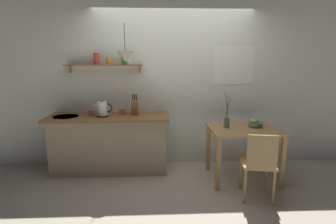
{
  "coord_description": "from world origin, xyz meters",
  "views": [
    {
      "loc": [
        -0.27,
        -3.62,
        1.73
      ],
      "look_at": [
        -0.1,
        0.25,
        0.95
      ],
      "focal_mm": 27.95,
      "sensor_mm": 36.0,
      "label": 1
    }
  ],
  "objects_px": {
    "electric_kettle": "(103,109)",
    "coffee_mug_by_sink": "(92,112)",
    "pendant_lamp": "(125,56)",
    "dining_table": "(243,136)",
    "knife_block": "(135,107)",
    "dining_chair_near": "(259,162)",
    "fruit_bowl": "(255,123)",
    "coffee_mug_spare": "(122,111)",
    "twig_vase": "(227,122)"
  },
  "relations": [
    {
      "from": "dining_table",
      "to": "knife_block",
      "type": "relative_size",
      "value": 3.0
    },
    {
      "from": "knife_block",
      "to": "coffee_mug_spare",
      "type": "height_order",
      "value": "knife_block"
    },
    {
      "from": "dining_chair_near",
      "to": "electric_kettle",
      "type": "bearing_deg",
      "value": 156.07
    },
    {
      "from": "fruit_bowl",
      "to": "pendant_lamp",
      "type": "xyz_separation_m",
      "value": [
        -1.87,
        0.21,
        0.96
      ]
    },
    {
      "from": "twig_vase",
      "to": "coffee_mug_by_sink",
      "type": "height_order",
      "value": "twig_vase"
    },
    {
      "from": "fruit_bowl",
      "to": "twig_vase",
      "type": "bearing_deg",
      "value": -175.84
    },
    {
      "from": "electric_kettle",
      "to": "fruit_bowl",
      "type": "bearing_deg",
      "value": -6.37
    },
    {
      "from": "dining_table",
      "to": "knife_block",
      "type": "distance_m",
      "value": 1.67
    },
    {
      "from": "fruit_bowl",
      "to": "pendant_lamp",
      "type": "relative_size",
      "value": 0.4
    },
    {
      "from": "fruit_bowl",
      "to": "electric_kettle",
      "type": "xyz_separation_m",
      "value": [
        -2.23,
        0.25,
        0.18
      ]
    },
    {
      "from": "coffee_mug_spare",
      "to": "pendant_lamp",
      "type": "bearing_deg",
      "value": -62.6
    },
    {
      "from": "dining_table",
      "to": "twig_vase",
      "type": "bearing_deg",
      "value": 173.4
    },
    {
      "from": "fruit_bowl",
      "to": "coffee_mug_by_sink",
      "type": "distance_m",
      "value": 2.44
    },
    {
      "from": "dining_table",
      "to": "pendant_lamp",
      "type": "bearing_deg",
      "value": 170.97
    },
    {
      "from": "twig_vase",
      "to": "knife_block",
      "type": "relative_size",
      "value": 1.57
    },
    {
      "from": "electric_kettle",
      "to": "coffee_mug_by_sink",
      "type": "bearing_deg",
      "value": 153.9
    },
    {
      "from": "fruit_bowl",
      "to": "knife_block",
      "type": "relative_size",
      "value": 0.64
    },
    {
      "from": "electric_kettle",
      "to": "pendant_lamp",
      "type": "height_order",
      "value": "pendant_lamp"
    },
    {
      "from": "dining_chair_near",
      "to": "fruit_bowl",
      "type": "bearing_deg",
      "value": 74.59
    },
    {
      "from": "dining_chair_near",
      "to": "fruit_bowl",
      "type": "xyz_separation_m",
      "value": [
        0.18,
        0.66,
        0.32
      ]
    },
    {
      "from": "dining_table",
      "to": "twig_vase",
      "type": "relative_size",
      "value": 1.91
    },
    {
      "from": "pendant_lamp",
      "to": "dining_table",
      "type": "bearing_deg",
      "value": -9.03
    },
    {
      "from": "dining_chair_near",
      "to": "fruit_bowl",
      "type": "distance_m",
      "value": 0.76
    },
    {
      "from": "dining_table",
      "to": "pendant_lamp",
      "type": "xyz_separation_m",
      "value": [
        -1.68,
        0.27,
        1.13
      ]
    },
    {
      "from": "dining_chair_near",
      "to": "knife_block",
      "type": "relative_size",
      "value": 2.71
    },
    {
      "from": "pendant_lamp",
      "to": "electric_kettle",
      "type": "bearing_deg",
      "value": 173.63
    },
    {
      "from": "knife_block",
      "to": "coffee_mug_spare",
      "type": "bearing_deg",
      "value": 169.23
    },
    {
      "from": "coffee_mug_by_sink",
      "to": "pendant_lamp",
      "type": "distance_m",
      "value": 1.01
    },
    {
      "from": "fruit_bowl",
      "to": "coffee_mug_by_sink",
      "type": "xyz_separation_m",
      "value": [
        -2.42,
        0.34,
        0.11
      ]
    },
    {
      "from": "coffee_mug_spare",
      "to": "fruit_bowl",
      "type": "bearing_deg",
      "value": -11.21
    },
    {
      "from": "dining_table",
      "to": "fruit_bowl",
      "type": "height_order",
      "value": "fruit_bowl"
    },
    {
      "from": "coffee_mug_spare",
      "to": "coffee_mug_by_sink",
      "type": "bearing_deg",
      "value": -174.04
    },
    {
      "from": "electric_kettle",
      "to": "knife_block",
      "type": "relative_size",
      "value": 0.8
    },
    {
      "from": "coffee_mug_spare",
      "to": "knife_block",
      "type": "bearing_deg",
      "value": -10.77
    },
    {
      "from": "twig_vase",
      "to": "coffee_mug_by_sink",
      "type": "distance_m",
      "value": 2.03
    },
    {
      "from": "twig_vase",
      "to": "coffee_mug_by_sink",
      "type": "xyz_separation_m",
      "value": [
        -1.99,
        0.37,
        0.07
      ]
    },
    {
      "from": "fruit_bowl",
      "to": "coffee_mug_by_sink",
      "type": "relative_size",
      "value": 1.61
    },
    {
      "from": "fruit_bowl",
      "to": "knife_block",
      "type": "xyz_separation_m",
      "value": [
        -1.76,
        0.35,
        0.2
      ]
    },
    {
      "from": "pendant_lamp",
      "to": "coffee_mug_by_sink",
      "type": "bearing_deg",
      "value": 166.49
    },
    {
      "from": "fruit_bowl",
      "to": "pendant_lamp",
      "type": "height_order",
      "value": "pendant_lamp"
    },
    {
      "from": "twig_vase",
      "to": "pendant_lamp",
      "type": "height_order",
      "value": "pendant_lamp"
    },
    {
      "from": "electric_kettle",
      "to": "pendant_lamp",
      "type": "xyz_separation_m",
      "value": [
        0.36,
        -0.04,
        0.77
      ]
    },
    {
      "from": "dining_table",
      "to": "coffee_mug_spare",
      "type": "bearing_deg",
      "value": 165.86
    },
    {
      "from": "twig_vase",
      "to": "knife_block",
      "type": "bearing_deg",
      "value": 164.01
    },
    {
      "from": "coffee_mug_by_sink",
      "to": "coffee_mug_spare",
      "type": "relative_size",
      "value": 0.99
    },
    {
      "from": "electric_kettle",
      "to": "coffee_mug_spare",
      "type": "bearing_deg",
      "value": 27.32
    },
    {
      "from": "dining_table",
      "to": "dining_chair_near",
      "type": "xyz_separation_m",
      "value": [
        -0.0,
        -0.6,
        -0.15
      ]
    },
    {
      "from": "dining_table",
      "to": "coffee_mug_by_sink",
      "type": "relative_size",
      "value": 7.62
    },
    {
      "from": "knife_block",
      "to": "pendant_lamp",
      "type": "bearing_deg",
      "value": -127.52
    },
    {
      "from": "fruit_bowl",
      "to": "electric_kettle",
      "type": "relative_size",
      "value": 0.79
    }
  ]
}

